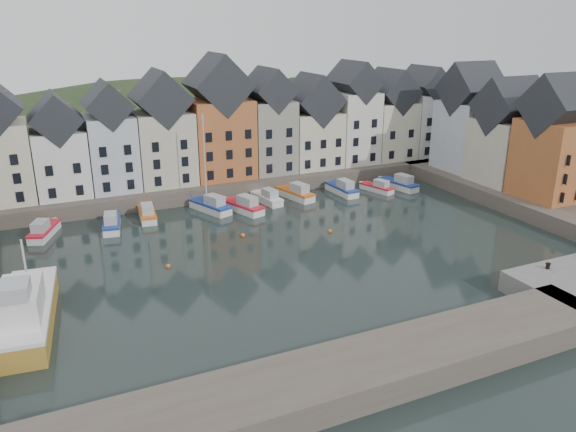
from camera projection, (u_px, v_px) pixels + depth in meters
ground at (303, 256)px, 60.48m from camera, size 260.00×260.00×0.00m
far_quay at (217, 179)px, 85.89m from camera, size 90.00×16.00×2.00m
right_quay at (535, 197)px, 77.30m from camera, size 14.00×54.00×2.00m
near_wall at (314, 385)px, 37.34m from camera, size 50.00×6.00×2.00m
hillside at (182, 238)px, 114.46m from camera, size 153.60×70.40×64.00m
far_terrace at (240, 129)px, 82.85m from camera, size 72.37×8.16×17.78m
right_terrace at (509, 134)px, 78.65m from camera, size 8.30×24.25×16.36m
mooring_buoys at (251, 243)px, 63.43m from camera, size 20.50×5.50×0.50m
boat_a at (44, 231)px, 65.54m from camera, size 4.10×6.50×2.39m
boat_b at (112, 223)px, 67.94m from camera, size 3.02×6.62×2.45m
boat_c at (147, 214)px, 71.40m from camera, size 2.56×6.37×2.38m
boat_d at (211, 205)px, 74.14m from camera, size 4.43×7.12×13.02m
boat_e at (244, 206)px, 74.05m from camera, size 4.27×7.07×2.60m
boat_f at (267, 198)px, 77.78m from camera, size 2.79×6.28×2.33m
boat_g at (296, 193)px, 79.62m from camera, size 3.66×7.09×2.61m
boat_h at (342, 189)px, 81.79m from camera, size 2.35×6.58×2.49m
boat_i at (378, 188)px, 82.92m from camera, size 3.20×5.64×2.07m
boat_j at (400, 184)px, 84.27m from camera, size 3.41×6.89×2.53m
large_vessel at (27, 312)px, 45.31m from camera, size 5.30×14.19×7.21m
mooring_bollard at (548, 266)px, 52.40m from camera, size 0.48×0.48×0.56m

